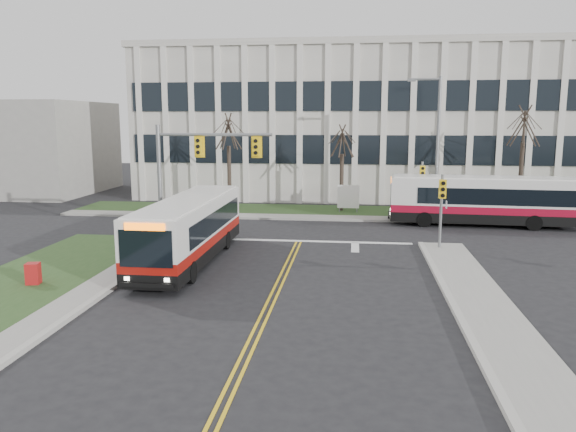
{
  "coord_description": "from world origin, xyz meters",
  "views": [
    {
      "loc": [
        2.89,
        -21.21,
        6.46
      ],
      "look_at": [
        -0.17,
        4.52,
        2.0
      ],
      "focal_mm": 35.0,
      "sensor_mm": 36.0,
      "label": 1
    }
  ],
  "objects_px": {
    "streetlight": "(435,139)",
    "bus_main": "(190,231)",
    "newspaper_box_blue": "(128,259)",
    "bus_cross": "(483,202)",
    "newspaper_box_red": "(33,275)",
    "directory_sign": "(348,197)"
  },
  "relations": [
    {
      "from": "directory_sign",
      "to": "streetlight",
      "type": "bearing_deg",
      "value": -13.23
    },
    {
      "from": "streetlight",
      "to": "bus_main",
      "type": "xyz_separation_m",
      "value": [
        -12.59,
        -12.96,
        -3.76
      ]
    },
    {
      "from": "directory_sign",
      "to": "newspaper_box_red",
      "type": "bearing_deg",
      "value": -122.48
    },
    {
      "from": "directory_sign",
      "to": "newspaper_box_blue",
      "type": "relative_size",
      "value": 2.11
    },
    {
      "from": "directory_sign",
      "to": "bus_cross",
      "type": "height_order",
      "value": "bus_cross"
    },
    {
      "from": "bus_cross",
      "to": "newspaper_box_blue",
      "type": "height_order",
      "value": "bus_cross"
    },
    {
      "from": "bus_main",
      "to": "bus_cross",
      "type": "bearing_deg",
      "value": 35.36
    },
    {
      "from": "directory_sign",
      "to": "bus_cross",
      "type": "xyz_separation_m",
      "value": [
        8.26,
        -3.5,
        0.31
      ]
    },
    {
      "from": "streetlight",
      "to": "bus_main",
      "type": "height_order",
      "value": "streetlight"
    },
    {
      "from": "streetlight",
      "to": "bus_cross",
      "type": "bearing_deg",
      "value": -38.92
    },
    {
      "from": "newspaper_box_blue",
      "to": "newspaper_box_red",
      "type": "distance_m",
      "value": 3.9
    },
    {
      "from": "bus_main",
      "to": "newspaper_box_red",
      "type": "distance_m",
      "value": 6.82
    },
    {
      "from": "bus_cross",
      "to": "newspaper_box_red",
      "type": "distance_m",
      "value": 25.43
    },
    {
      "from": "directory_sign",
      "to": "newspaper_box_blue",
      "type": "bearing_deg",
      "value": -120.12
    },
    {
      "from": "newspaper_box_red",
      "to": "newspaper_box_blue",
      "type": "bearing_deg",
      "value": 34.01
    },
    {
      "from": "directory_sign",
      "to": "newspaper_box_red",
      "type": "height_order",
      "value": "directory_sign"
    },
    {
      "from": "streetlight",
      "to": "bus_cross",
      "type": "relative_size",
      "value": 0.83
    },
    {
      "from": "newspaper_box_blue",
      "to": "streetlight",
      "type": "bearing_deg",
      "value": 37.1
    },
    {
      "from": "streetlight",
      "to": "bus_main",
      "type": "relative_size",
      "value": 0.86
    },
    {
      "from": "streetlight",
      "to": "bus_cross",
      "type": "xyz_separation_m",
      "value": [
        2.72,
        -2.2,
        -3.71
      ]
    },
    {
      "from": "streetlight",
      "to": "newspaper_box_red",
      "type": "bearing_deg",
      "value": -134.97
    },
    {
      "from": "bus_main",
      "to": "bus_cross",
      "type": "xyz_separation_m",
      "value": [
        15.31,
        10.76,
        0.05
      ]
    }
  ]
}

